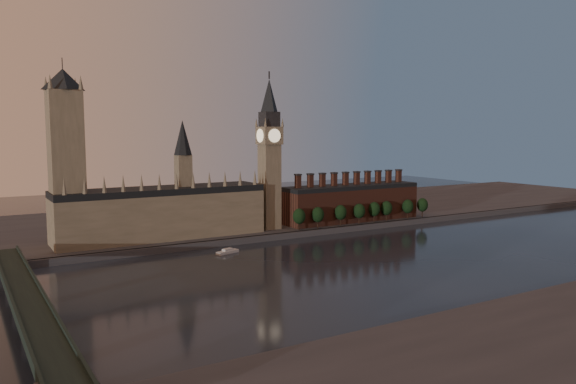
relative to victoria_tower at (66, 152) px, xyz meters
name	(u,v)px	position (x,y,z in m)	size (l,w,h in m)	color
ground	(356,269)	(120.00, -115.00, -59.09)	(900.00, 900.00, 0.00)	black
north_bank	(217,219)	(120.00, 63.04, -57.09)	(900.00, 182.00, 4.00)	#404145
palace_of_westminster	(162,210)	(55.59, -0.09, -37.46)	(130.00, 30.30, 74.00)	#82735C
victoria_tower	(66,152)	(0.00, 0.00, 0.00)	(24.00, 24.00, 108.00)	#82735C
big_ben	(269,152)	(130.00, -5.00, -2.26)	(15.00, 15.00, 107.00)	#82735C
chimney_block	(351,202)	(200.00, -5.00, -41.27)	(110.00, 25.00, 37.00)	#572D21
embankment_tree_0	(299,216)	(144.28, -20.54, -45.62)	(8.60, 8.60, 14.88)	black
embankment_tree_1	(318,215)	(159.27, -21.08, -45.62)	(8.60, 8.60, 14.88)	black
embankment_tree_2	(341,212)	(179.23, -20.40, -45.62)	(8.60, 8.60, 14.88)	black
embankment_tree_3	(359,211)	(195.16, -21.45, -45.62)	(8.60, 8.60, 14.88)	black
embankment_tree_4	(374,209)	(210.64, -19.68, -45.62)	(8.60, 8.60, 14.88)	black
embankment_tree_5	(387,208)	(222.17, -20.01, -45.62)	(8.60, 8.60, 14.88)	black
embankment_tree_6	(408,206)	(242.54, -20.97, -45.62)	(8.60, 8.60, 14.88)	black
embankment_tree_7	(422,205)	(258.60, -20.28, -45.62)	(8.60, 8.60, 14.88)	black
westminster_bridge	(28,304)	(-35.00, -117.70, -51.65)	(14.00, 200.00, 11.55)	black
river_boat	(228,251)	(79.07, -45.92, -57.98)	(14.99, 8.14, 2.88)	beige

